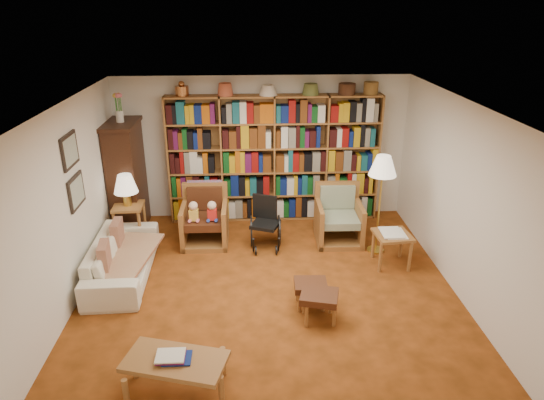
{
  "coord_description": "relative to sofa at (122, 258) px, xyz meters",
  "views": [
    {
      "loc": [
        -0.25,
        -5.66,
        3.64
      ],
      "look_at": [
        0.07,
        0.6,
        1.05
      ],
      "focal_mm": 32.0,
      "sensor_mm": 36.0,
      "label": 1
    }
  ],
  "objects": [
    {
      "name": "wall_left",
      "position": [
        -0.45,
        -0.45,
        0.97
      ],
      "size": [
        0.0,
        5.0,
        5.0
      ],
      "primitive_type": "plane",
      "rotation": [
        1.57,
        0.0,
        1.57
      ],
      "color": "white",
      "rests_on": "floor"
    },
    {
      "name": "floor",
      "position": [
        2.05,
        -0.45,
        -0.28
      ],
      "size": [
        5.0,
        5.0,
        0.0
      ],
      "primitive_type": "plane",
      "color": "#9C4918",
      "rests_on": "ground"
    },
    {
      "name": "cushion_left",
      "position": [
        -0.13,
        0.35,
        0.17
      ],
      "size": [
        0.13,
        0.38,
        0.38
      ],
      "primitive_type": "cube",
      "rotation": [
        0.0,
        0.0,
        0.04
      ],
      "color": "maroon",
      "rests_on": "sofa"
    },
    {
      "name": "armchair_leather",
      "position": [
        1.09,
        1.05,
        0.1
      ],
      "size": [
        0.73,
        0.79,
        0.93
      ],
      "color": "#94552E",
      "rests_on": "floor"
    },
    {
      "name": "wall_back",
      "position": [
        2.05,
        2.05,
        0.97
      ],
      "size": [
        5.0,
        0.0,
        5.0
      ],
      "primitive_type": "plane",
      "rotation": [
        1.57,
        0.0,
        0.0
      ],
      "color": "white",
      "rests_on": "floor"
    },
    {
      "name": "sofa",
      "position": [
        0.0,
        0.0,
        0.0
      ],
      "size": [
        1.93,
        0.79,
        0.56
      ],
      "primitive_type": "imported",
      "rotation": [
        0.0,
        0.0,
        1.6
      ],
      "color": "silver",
      "rests_on": "floor"
    },
    {
      "name": "curio_cabinet",
      "position": [
        -0.2,
        1.55,
        0.68
      ],
      "size": [
        0.5,
        0.95,
        2.4
      ],
      "color": "#381B0F",
      "rests_on": "floor"
    },
    {
      "name": "coffee_table",
      "position": [
        1.05,
        -2.27,
        0.06
      ],
      "size": [
        1.09,
        0.75,
        0.44
      ],
      "color": "#94552E",
      "rests_on": "floor"
    },
    {
      "name": "footstool_b",
      "position": [
        2.63,
        -1.19,
        0.03
      ],
      "size": [
        0.52,
        0.47,
        0.38
      ],
      "color": "#4F2315",
      "rests_on": "floor"
    },
    {
      "name": "bookshelf",
      "position": [
        2.25,
        1.88,
        0.89
      ],
      "size": [
        3.6,
        0.3,
        2.42
      ],
      "color": "#94552E",
      "rests_on": "floor"
    },
    {
      "name": "cushion_right",
      "position": [
        -0.13,
        -0.35,
        0.17
      ],
      "size": [
        0.17,
        0.39,
        0.38
      ],
      "primitive_type": "cube",
      "rotation": [
        0.0,
        0.0,
        0.13
      ],
      "color": "maroon",
      "rests_on": "sofa"
    },
    {
      "name": "wall_front",
      "position": [
        2.05,
        -2.95,
        0.97
      ],
      "size": [
        5.0,
        0.0,
        5.0
      ],
      "primitive_type": "plane",
      "rotation": [
        -1.57,
        0.0,
        0.0
      ],
      "color": "white",
      "rests_on": "floor"
    },
    {
      "name": "side_table_lamp",
      "position": [
        -0.1,
        1.0,
        0.22
      ],
      "size": [
        0.47,
        0.47,
        0.66
      ],
      "color": "#94552E",
      "rests_on": "floor"
    },
    {
      "name": "footstool_a",
      "position": [
        2.56,
        -0.89,
        0.01
      ],
      "size": [
        0.42,
        0.36,
        0.35
      ],
      "color": "#4F2315",
      "rests_on": "floor"
    },
    {
      "name": "sofa_throw",
      "position": [
        0.05,
        0.0,
        0.02
      ],
      "size": [
        0.91,
        1.43,
        0.04
      ],
      "primitive_type": "cube",
      "rotation": [
        0.0,
        0.0,
        -0.15
      ],
      "color": "beige",
      "rests_on": "sofa"
    },
    {
      "name": "armchair_sage",
      "position": [
        3.24,
        1.0,
        0.07
      ],
      "size": [
        0.74,
        0.77,
        0.91
      ],
      "color": "#94552E",
      "rests_on": "floor"
    },
    {
      "name": "ceiling",
      "position": [
        2.05,
        -0.45,
        2.22
      ],
      "size": [
        5.0,
        5.0,
        0.0
      ],
      "primitive_type": "plane",
      "rotation": [
        3.14,
        0.0,
        0.0
      ],
      "color": "white",
      "rests_on": "wall_back"
    },
    {
      "name": "table_lamp",
      "position": [
        -0.1,
        1.0,
        0.73
      ],
      "size": [
        0.37,
        0.37,
        0.51
      ],
      "color": "gold",
      "rests_on": "side_table_lamp"
    },
    {
      "name": "floor_lamp",
      "position": [
        3.77,
        0.53,
        1.06
      ],
      "size": [
        0.41,
        0.41,
        1.56
      ],
      "color": "gold",
      "rests_on": "floor"
    },
    {
      "name": "wheelchair",
      "position": [
        2.05,
        0.82,
        0.09
      ],
      "size": [
        0.51,
        0.65,
        0.82
      ],
      "color": "black",
      "rests_on": "floor"
    },
    {
      "name": "framed_pictures",
      "position": [
        -0.43,
        -0.15,
        1.35
      ],
      "size": [
        0.03,
        0.52,
        0.97
      ],
      "color": "black",
      "rests_on": "wall_left"
    },
    {
      "name": "side_table_papers",
      "position": [
        3.88,
        0.11,
        0.15
      ],
      "size": [
        0.55,
        0.55,
        0.53
      ],
      "color": "#94552E",
      "rests_on": "floor"
    },
    {
      "name": "wall_right",
      "position": [
        4.55,
        -0.45,
        0.97
      ],
      "size": [
        0.0,
        5.0,
        5.0
      ],
      "primitive_type": "plane",
      "rotation": [
        1.57,
        0.0,
        -1.57
      ],
      "color": "white",
      "rests_on": "floor"
    }
  ]
}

